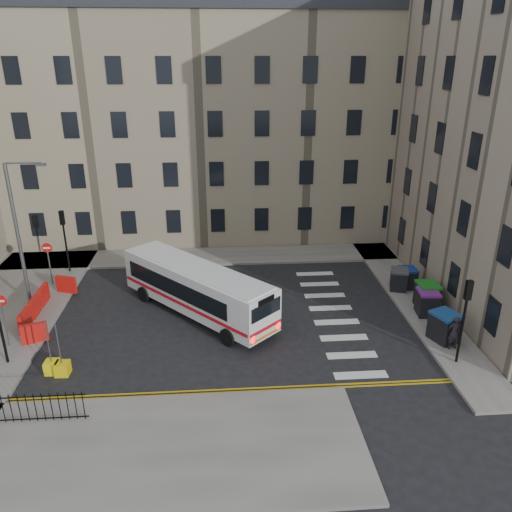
{
  "coord_description": "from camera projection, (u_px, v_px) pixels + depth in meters",
  "views": [
    {
      "loc": [
        -2.05,
        -24.27,
        13.21
      ],
      "look_at": [
        -0.16,
        1.14,
        3.0
      ],
      "focal_mm": 35.0,
      "sensor_mm": 36.0,
      "label": 1
    }
  ],
  "objects": [
    {
      "name": "roadworks_barriers",
      "position": [
        42.0,
        307.0,
        26.93
      ],
      "size": [
        1.66,
        6.26,
        1.0
      ],
      "color": "red",
      "rests_on": "pavement_west"
    },
    {
      "name": "bollard_yellow",
      "position": [
        52.0,
        367.0,
        22.31
      ],
      "size": [
        0.62,
        0.62,
        0.6
      ],
      "primitive_type": "cube",
      "rotation": [
        0.0,
        0.0,
        -0.03
      ],
      "color": "yellow",
      "rests_on": "ground"
    },
    {
      "name": "wheelie_bin_e",
      "position": [
        407.0,
        278.0,
        30.14
      ],
      "size": [
        1.01,
        1.15,
        1.25
      ],
      "rotation": [
        0.0,
        0.0,
        0.02
      ],
      "color": "black",
      "rests_on": "pavement_east"
    },
    {
      "name": "pavement_north",
      "position": [
        165.0,
        258.0,
        35.04
      ],
      "size": [
        36.0,
        3.2,
        0.15
      ],
      "primitive_type": "cube",
      "color": "slate",
      "rests_on": "ground"
    },
    {
      "name": "streetlamp",
      "position": [
        18.0,
        234.0,
        26.86
      ],
      "size": [
        0.5,
        0.22,
        8.14
      ],
      "color": "#595B5E",
      "rests_on": "pavement_west"
    },
    {
      "name": "wheelie_bin_d",
      "position": [
        399.0,
        279.0,
        29.91
      ],
      "size": [
        1.28,
        1.38,
        1.26
      ],
      "rotation": [
        0.0,
        0.0,
        -0.29
      ],
      "color": "black",
      "rests_on": "pavement_east"
    },
    {
      "name": "no_entry_south",
      "position": [
        2.0,
        310.0,
        23.57
      ],
      "size": [
        0.6,
        0.08,
        3.0
      ],
      "color": "#595B5E",
      "rests_on": "pavement_west"
    },
    {
      "name": "pedestrian",
      "position": [
        454.0,
        333.0,
        23.7
      ],
      "size": [
        0.67,
        0.48,
        1.72
      ],
      "primitive_type": "imported",
      "rotation": [
        0.0,
        0.0,
        3.26
      ],
      "color": "black",
      "rests_on": "pavement_east"
    },
    {
      "name": "traffic_light_east",
      "position": [
        465.0,
        309.0,
        21.95
      ],
      "size": [
        0.28,
        0.22,
        4.1
      ],
      "color": "black",
      "rests_on": "pavement_east"
    },
    {
      "name": "no_entry_north",
      "position": [
        48.0,
        255.0,
        30.05
      ],
      "size": [
        0.6,
        0.08,
        3.0
      ],
      "color": "#595B5E",
      "rests_on": "pavement_west"
    },
    {
      "name": "wheelie_bin_a",
      "position": [
        445.0,
        326.0,
        24.48
      ],
      "size": [
        1.57,
        1.66,
        1.46
      ],
      "rotation": [
        0.0,
        0.0,
        0.39
      ],
      "color": "black",
      "rests_on": "pavement_east"
    },
    {
      "name": "wheelie_bin_c",
      "position": [
        427.0,
        295.0,
        27.68
      ],
      "size": [
        1.16,
        1.32,
        1.44
      ],
      "rotation": [
        0.0,
        0.0,
        -0.02
      ],
      "color": "black",
      "rests_on": "pavement_east"
    },
    {
      "name": "ground",
      "position": [
        260.0,
        314.0,
        27.52
      ],
      "size": [
        120.0,
        120.0,
        0.0
      ],
      "primitive_type": "plane",
      "color": "black",
      "rests_on": "ground"
    },
    {
      "name": "bus",
      "position": [
        197.0,
        287.0,
        26.99
      ],
      "size": [
        8.52,
        8.96,
        2.75
      ],
      "rotation": [
        0.0,
        0.0,
        0.75
      ],
      "color": "silver",
      "rests_on": "ground"
    },
    {
      "name": "terrace_north",
      "position": [
        153.0,
        121.0,
        38.18
      ],
      "size": [
        38.3,
        10.8,
        17.2
      ],
      "color": "gray",
      "rests_on": "ground"
    },
    {
      "name": "pavement_east",
      "position": [
        396.0,
        278.0,
        31.81
      ],
      "size": [
        2.4,
        26.0,
        0.15
      ],
      "primitive_type": "cube",
      "color": "slate",
      "rests_on": "ground"
    },
    {
      "name": "wheelie_bin_b",
      "position": [
        427.0,
        302.0,
        26.96
      ],
      "size": [
        1.22,
        1.36,
        1.37
      ],
      "rotation": [
        0.0,
        0.0,
        -0.11
      ],
      "color": "black",
      "rests_on": "pavement_east"
    },
    {
      "name": "pavement_sw",
      "position": [
        88.0,
        453.0,
        17.75
      ],
      "size": [
        20.0,
        6.0,
        0.15
      ],
      "primitive_type": "cube",
      "color": "slate",
      "rests_on": "ground"
    },
    {
      "name": "pavement_west",
      "position": [
        6.0,
        313.0,
        27.46
      ],
      "size": [
        6.0,
        22.0,
        0.15
      ],
      "primitive_type": "cube",
      "color": "slate",
      "rests_on": "ground"
    },
    {
      "name": "bollard_chevron",
      "position": [
        63.0,
        369.0,
        22.19
      ],
      "size": [
        0.63,
        0.63,
        0.6
      ],
      "primitive_type": "cube",
      "rotation": [
        0.0,
        0.0,
        -0.05
      ],
      "color": "yellow",
      "rests_on": "ground"
    },
    {
      "name": "traffic_light_nw",
      "position": [
        64.0,
        232.0,
        31.64
      ],
      "size": [
        0.28,
        0.22,
        4.1
      ],
      "color": "black",
      "rests_on": "pavement_west"
    }
  ]
}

